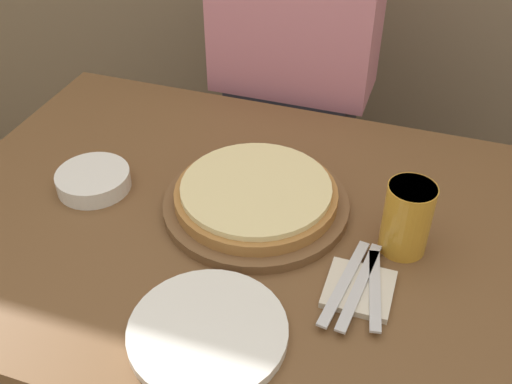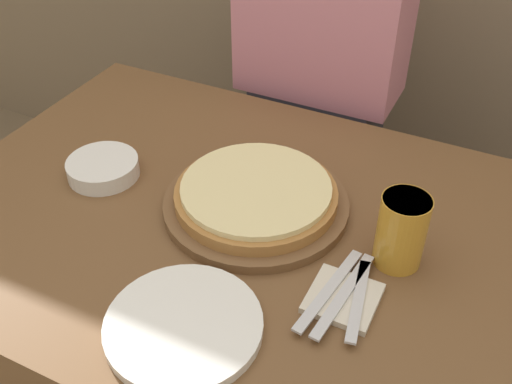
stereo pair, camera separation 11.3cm
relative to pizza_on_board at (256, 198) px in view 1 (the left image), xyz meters
The scene contains 10 objects.
dining_table 0.40m from the pizza_on_board, 112.42° to the right, with size 1.20×0.86×0.75m.
pizza_on_board is the anchor object (origin of this frame).
beer_glass 0.29m from the pizza_on_board, ahead, with size 0.08×0.08×0.14m.
dinner_plate 0.31m from the pizza_on_board, 84.89° to the right, with size 0.25×0.25×0.02m.
side_bowl 0.33m from the pizza_on_board, behind, with size 0.15×0.15×0.04m.
napkin_stack 0.27m from the pizza_on_board, 32.81° to the right, with size 0.11×0.11×0.01m.
fork 0.25m from the pizza_on_board, 35.89° to the right, with size 0.05×0.21×0.00m.
dinner_knife 0.27m from the pizza_on_board, 32.81° to the right, with size 0.04×0.21×0.00m.
spoon 0.29m from the pizza_on_board, 30.17° to the right, with size 0.05×0.18×0.00m.
diner_person 0.55m from the pizza_on_board, 98.25° to the left, with size 0.40×0.20×1.33m.
Camera 1 is at (0.30, -0.79, 1.50)m, focal length 42.00 mm.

